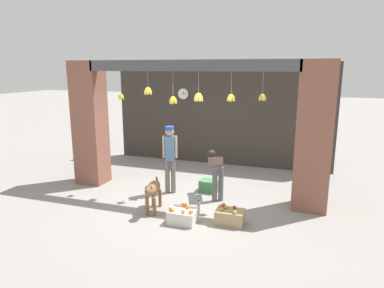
{
  "coord_description": "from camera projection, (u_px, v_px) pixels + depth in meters",
  "views": [
    {
      "loc": [
        2.49,
        -6.88,
        2.9
      ],
      "look_at": [
        0.0,
        0.45,
        1.16
      ],
      "focal_mm": 32.0,
      "sensor_mm": 36.0,
      "label": 1
    }
  ],
  "objects": [
    {
      "name": "ground_plane",
      "position": [
        186.0,
        198.0,
        7.78
      ],
      "size": [
        60.0,
        60.0,
        0.0
      ],
      "primitive_type": "plane",
      "color": "gray"
    },
    {
      "name": "shop_back_wall",
      "position": [
        220.0,
        114.0,
        10.27
      ],
      "size": [
        6.59,
        0.12,
        3.06
      ],
      "primitive_type": "cube",
      "color": "#38332D",
      "rests_on": "ground_plane"
    },
    {
      "name": "shop_pillar_left",
      "position": [
        90.0,
        123.0,
        8.54
      ],
      "size": [
        0.7,
        0.6,
        3.06
      ],
      "primitive_type": "cube",
      "color": "brown",
      "rests_on": "ground_plane"
    },
    {
      "name": "shop_pillar_right",
      "position": [
        314.0,
        137.0,
        6.89
      ],
      "size": [
        0.7,
        0.6,
        3.06
      ],
      "primitive_type": "cube",
      "color": "brown",
      "rests_on": "ground_plane"
    },
    {
      "name": "storefront_awning",
      "position": [
        187.0,
        68.0,
        7.25
      ],
      "size": [
        4.69,
        0.26,
        0.96
      ],
      "color": "#4C4C51"
    },
    {
      "name": "dog",
      "position": [
        153.0,
        190.0,
        6.96
      ],
      "size": [
        0.35,
        0.9,
        0.68
      ],
      "rotation": [
        0.0,
        0.0,
        -1.39
      ],
      "color": "brown",
      "rests_on": "ground_plane"
    },
    {
      "name": "shopkeeper",
      "position": [
        170.0,
        155.0,
        7.92
      ],
      "size": [
        0.33,
        0.29,
        1.59
      ],
      "rotation": [
        0.0,
        0.0,
        3.43
      ],
      "color": "#6B665B",
      "rests_on": "ground_plane"
    },
    {
      "name": "worker_stooping",
      "position": [
        216.0,
        169.0,
        7.67
      ],
      "size": [
        0.51,
        0.73,
        1.01
      ],
      "rotation": [
        0.0,
        0.0,
        0.5
      ],
      "color": "#56565B",
      "rests_on": "ground_plane"
    },
    {
      "name": "fruit_crate_oranges",
      "position": [
        183.0,
        216.0,
        6.52
      ],
      "size": [
        0.51,
        0.43,
        0.32
      ],
      "color": "silver",
      "rests_on": "ground_plane"
    },
    {
      "name": "fruit_crate_apples",
      "position": [
        230.0,
        217.0,
        6.48
      ],
      "size": [
        0.53,
        0.37,
        0.34
      ],
      "color": "tan",
      "rests_on": "ground_plane"
    },
    {
      "name": "produce_box_green",
      "position": [
        209.0,
        186.0,
        8.17
      ],
      "size": [
        0.44,
        0.34,
        0.27
      ],
      "primitive_type": "cube",
      "color": "#42844C",
      "rests_on": "ground_plane"
    },
    {
      "name": "water_bottle",
      "position": [
        199.0,
        208.0,
        6.89
      ],
      "size": [
        0.07,
        0.07,
        0.3
      ],
      "color": "silver",
      "rests_on": "ground_plane"
    },
    {
      "name": "wall_clock",
      "position": [
        183.0,
        94.0,
        10.43
      ],
      "size": [
        0.35,
        0.03,
        0.35
      ],
      "color": "black"
    }
  ]
}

